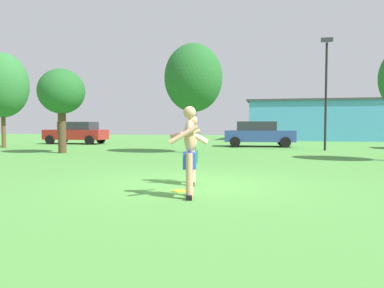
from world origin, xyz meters
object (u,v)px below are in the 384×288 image
tree_right_field (193,78)px  tree_near_building (61,92)px  car_blue_near_post (259,134)px  player_with_cap (193,147)px  player_in_blue (189,149)px  frisbee (179,191)px  tree_left_field (2,85)px  lamp_post (326,82)px  car_red_mid_lot (77,132)px

tree_right_field → tree_near_building: size_ratio=1.30×
car_blue_near_post → tree_right_field: 7.19m
player_with_cap → player_in_blue: 1.58m
frisbee → tree_left_field: tree_left_field is taller
lamp_post → tree_near_building: bearing=-159.8°
lamp_post → player_with_cap: bearing=-109.3°
player_with_cap → car_blue_near_post: bearing=87.1°
player_in_blue → player_with_cap: bearing=100.2°
player_with_cap → lamp_post: 13.66m
frisbee → car_blue_near_post: bearing=87.0°
tree_near_building → frisbee: bearing=-47.3°
car_red_mid_lot → tree_right_field: size_ratio=0.81×
car_blue_near_post → tree_near_building: 11.98m
car_red_mid_lot → tree_left_field: size_ratio=0.77×
player_in_blue → frisbee: (-0.35, 0.56, -0.91)m
frisbee → tree_right_field: tree_right_field is taller
player_in_blue → car_red_mid_lot: player_in_blue is taller
car_red_mid_lot → tree_near_building: size_ratio=1.06×
tree_near_building → lamp_post: bearing=20.2°
frisbee → player_in_blue: bearing=-58.1°
tree_right_field → tree_near_building: tree_right_field is taller
frisbee → lamp_post: size_ratio=0.05×
player_in_blue → tree_near_building: tree_near_building is taller
car_blue_near_post → tree_near_building: (-9.08, -7.52, 2.12)m
car_blue_near_post → tree_near_building: size_ratio=1.09×
tree_left_field → tree_near_building: 6.41m
car_blue_near_post → tree_right_field: size_ratio=0.84×
player_in_blue → tree_left_field: size_ratio=0.31×
player_in_blue → car_blue_near_post: player_in_blue is taller
car_red_mid_lot → tree_near_building: bearing=-64.5°
player_in_blue → tree_right_field: size_ratio=0.33×
lamp_post → tree_left_field: lamp_post is taller
tree_left_field → tree_near_building: size_ratio=1.38×
car_red_mid_lot → lamp_post: 17.12m
player_in_blue → lamp_post: lamp_post is taller
player_in_blue → tree_left_field: 19.09m
frisbee → tree_near_building: size_ratio=0.07×
frisbee → tree_left_field: (-13.91, 11.81, 3.70)m
frisbee → tree_left_field: 18.62m
tree_near_building → player_with_cap: bearing=-43.7°
lamp_post → tree_near_building: (-12.73, -4.70, -0.69)m
car_red_mid_lot → lamp_post: lamp_post is taller
player_in_blue → lamp_post: (4.14, 14.19, 2.71)m
tree_left_field → tree_right_field: (11.88, -1.33, -0.06)m
player_with_cap → frisbee: bearing=-94.2°
frisbee → car_red_mid_lot: bearing=125.5°
player_with_cap → tree_near_building: (-8.31, 7.93, 2.07)m
frisbee → tree_left_field: size_ratio=0.05×
car_blue_near_post → tree_near_building: tree_near_building is taller
player_with_cap → tree_left_field: size_ratio=0.29×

